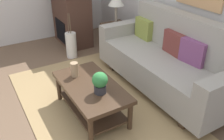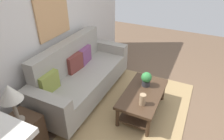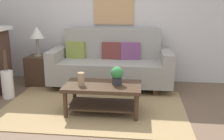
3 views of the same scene
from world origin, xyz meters
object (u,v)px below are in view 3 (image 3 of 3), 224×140
object	(u,v)px
throw_pillow_maroon	(112,51)
side_table	(39,70)
throw_pillow_olive	(76,50)
throw_pillow_plum	(130,51)
coffee_table	(103,92)
tabletop_vase	(81,79)
framed_painting	(114,6)
floor_vase	(8,84)
couch	(111,65)
table_lamp	(37,34)
potted_plant_tabletop	(117,75)

from	to	relation	value
throw_pillow_maroon	side_table	world-z (taller)	throw_pillow_maroon
throw_pillow_olive	throw_pillow_plum	size ratio (longest dim) A/B	1.00
throw_pillow_olive	coffee_table	world-z (taller)	throw_pillow_olive
throw_pillow_maroon	tabletop_vase	xyz separation A→B (m)	(-0.27, -1.41, -0.16)
throw_pillow_olive	framed_painting	bearing A→B (deg)	26.02
throw_pillow_maroon	floor_vase	distance (m)	1.94
throw_pillow_maroon	coffee_table	bearing A→B (deg)	-88.92
tabletop_vase	throw_pillow_plum	bearing A→B (deg)	66.20
couch	throw_pillow_plum	world-z (taller)	couch
framed_painting	side_table	bearing A→B (deg)	-162.90
coffee_table	floor_vase	world-z (taller)	floor_vase
side_table	floor_vase	distance (m)	0.85
throw_pillow_plum	tabletop_vase	bearing A→B (deg)	-113.80
table_lamp	tabletop_vase	bearing A→B (deg)	-48.85
couch	throw_pillow_plum	bearing A→B (deg)	19.78
potted_plant_tabletop	coffee_table	bearing A→B (deg)	-173.57
throw_pillow_olive	potted_plant_tabletop	world-z (taller)	throw_pillow_olive
potted_plant_tabletop	side_table	world-z (taller)	potted_plant_tabletop
throw_pillow_plum	framed_painting	xyz separation A→B (m)	(-0.35, 0.34, 0.82)
potted_plant_tabletop	floor_vase	distance (m)	1.95
throw_pillow_maroon	throw_pillow_olive	bearing A→B (deg)	180.00
coffee_table	table_lamp	world-z (taller)	table_lamp
table_lamp	framed_painting	bearing A→B (deg)	17.10
coffee_table	potted_plant_tabletop	xyz separation A→B (m)	(0.20, 0.02, 0.26)
side_table	coffee_table	bearing A→B (deg)	-40.55
throw_pillow_plum	floor_vase	xyz separation A→B (m)	(-2.01, -0.91, -0.45)
side_table	couch	bearing A→B (deg)	-1.21
tabletop_vase	table_lamp	xyz separation A→B (m)	(-1.15, 1.31, 0.47)
couch	side_table	world-z (taller)	couch
throw_pillow_maroon	coffee_table	xyz separation A→B (m)	(0.03, -1.33, -0.37)
potted_plant_tabletop	table_lamp	world-z (taller)	table_lamp
potted_plant_tabletop	framed_painting	size ratio (longest dim) A/B	0.34
throw_pillow_olive	framed_painting	size ratio (longest dim) A/B	0.46
throw_pillow_olive	tabletop_vase	bearing A→B (deg)	-73.15
throw_pillow_maroon	throw_pillow_plum	size ratio (longest dim) A/B	1.00
throw_pillow_olive	coffee_table	xyz separation A→B (m)	(0.72, -1.33, -0.37)
coffee_table	potted_plant_tabletop	size ratio (longest dim) A/B	4.20
coffee_table	floor_vase	distance (m)	1.74
throw_pillow_plum	potted_plant_tabletop	xyz separation A→B (m)	(-0.12, -1.31, -0.11)
throw_pillow_olive	potted_plant_tabletop	xyz separation A→B (m)	(0.93, -1.31, -0.11)
tabletop_vase	side_table	xyz separation A→B (m)	(-1.15, 1.31, -0.24)
tabletop_vase	floor_vase	world-z (taller)	tabletop_vase
throw_pillow_olive	potted_plant_tabletop	distance (m)	1.61
coffee_table	tabletop_vase	size ratio (longest dim) A/B	5.89
couch	floor_vase	xyz separation A→B (m)	(-1.66, -0.78, -0.20)
side_table	floor_vase	world-z (taller)	side_table
throw_pillow_olive	floor_vase	xyz separation A→B (m)	(-0.96, -0.91, -0.45)
couch	side_table	distance (m)	1.43
throw_pillow_maroon	table_lamp	world-z (taller)	table_lamp
throw_pillow_plum	framed_painting	bearing A→B (deg)	135.69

